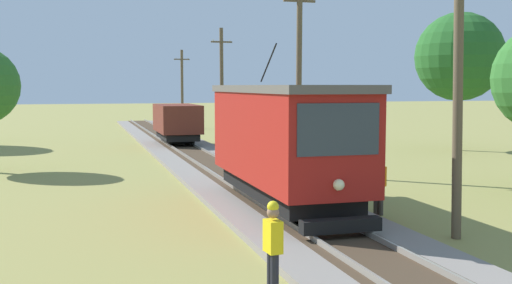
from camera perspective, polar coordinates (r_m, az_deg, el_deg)
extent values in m
cube|color=maroon|center=(18.46, 2.62, 0.56)|extent=(2.50, 8.00, 2.60)
cube|color=#56514C|center=(18.40, 2.64, 4.94)|extent=(2.60, 8.32, 0.22)
cube|color=black|center=(18.65, 2.60, -4.28)|extent=(2.10, 7.04, 0.44)
cube|color=#2D3842|center=(14.69, 7.67, 1.16)|extent=(2.10, 0.03, 1.25)
cube|color=#2D3842|center=(18.88, 6.26, 1.75)|extent=(0.02, 6.72, 1.04)
sphere|color=#F4EAB2|center=(14.80, 7.68, -3.95)|extent=(0.28, 0.28, 0.28)
cylinder|color=black|center=(19.93, 1.16, 7.30)|extent=(0.05, 1.67, 1.19)
cube|color=black|center=(14.86, 7.85, -7.65)|extent=(2.00, 0.36, 0.32)
cylinder|color=black|center=(16.58, 5.10, -5.49)|extent=(1.54, 0.80, 0.80)
cylinder|color=black|center=(20.76, 0.61, -3.30)|extent=(1.54, 0.80, 0.80)
cube|color=maroon|center=(38.70, -7.32, 2.19)|extent=(2.40, 5.20, 1.70)
cube|color=black|center=(38.77, -7.30, 0.60)|extent=(2.02, 4.78, 0.38)
cylinder|color=black|center=(37.23, -6.93, 0.42)|extent=(1.54, 0.76, 0.76)
cylinder|color=black|center=(40.31, -7.64, 0.77)|extent=(1.54, 0.76, 0.76)
cylinder|color=brown|center=(15.99, 18.22, 6.47)|extent=(0.24, 0.49, 8.44)
cylinder|color=brown|center=(26.16, 3.99, 6.02)|extent=(0.24, 0.33, 8.34)
cube|color=brown|center=(26.40, 4.04, 12.91)|extent=(1.40, 0.10, 0.10)
cylinder|color=brown|center=(40.11, -3.19, 5.16)|extent=(0.24, 0.42, 7.52)
cube|color=brown|center=(40.21, -3.21, 9.24)|extent=(1.40, 0.10, 0.10)
cylinder|color=silver|center=(40.10, -3.99, 9.39)|extent=(0.08, 0.08, 0.10)
cylinder|color=silver|center=(40.34, -2.44, 9.37)|extent=(0.08, 0.08, 0.10)
cylinder|color=brown|center=(55.65, -6.86, 4.88)|extent=(0.24, 0.26, 6.99)
cube|color=brown|center=(55.70, -6.89, 7.61)|extent=(1.40, 0.10, 0.10)
cylinder|color=silver|center=(55.61, -7.45, 7.71)|extent=(0.08, 0.08, 0.10)
cylinder|color=silver|center=(55.79, -6.33, 7.72)|extent=(0.08, 0.08, 0.10)
cone|color=gray|center=(42.90, -1.92, 0.83)|extent=(2.45, 2.45, 1.03)
cylinder|color=black|center=(11.26, 1.40, -12.19)|extent=(0.15, 0.15, 0.86)
cylinder|color=black|center=(11.12, 1.74, -12.42)|extent=(0.15, 0.15, 0.86)
cube|color=yellow|center=(10.99, 1.58, -8.72)|extent=(0.28, 0.40, 0.58)
sphere|color=#936B51|center=(10.90, 1.58, -6.53)|extent=(0.22, 0.22, 0.22)
sphere|color=yellow|center=(10.88, 1.59, -6.01)|extent=(0.21, 0.21, 0.21)
cylinder|color=#38332D|center=(18.51, 11.49, -5.37)|extent=(0.15, 0.15, 0.86)
cylinder|color=#38332D|center=(18.59, 11.06, -5.31)|extent=(0.15, 0.15, 0.86)
cube|color=orange|center=(18.43, 11.31, -3.14)|extent=(0.41, 0.45, 0.58)
sphere|color=beige|center=(18.37, 11.34, -1.81)|extent=(0.22, 0.22, 0.22)
sphere|color=yellow|center=(18.36, 11.34, -1.50)|extent=(0.21, 0.21, 0.21)
cylinder|color=#4C3823|center=(38.04, 18.18, 1.92)|extent=(0.32, 0.32, 3.56)
sphere|color=#235B23|center=(38.02, 18.34, 7.51)|extent=(5.15, 5.15, 5.15)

